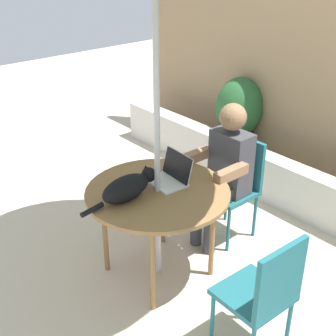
% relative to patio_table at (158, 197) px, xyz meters
% --- Properties ---
extents(ground_plane, '(14.00, 14.00, 0.00)m').
position_rel_patio_table_xyz_m(ground_plane, '(0.00, 0.00, -0.69)').
color(ground_plane, beige).
extents(fence_back, '(5.23, 0.08, 1.92)m').
position_rel_patio_table_xyz_m(fence_back, '(0.00, 2.14, 0.27)').
color(fence_back, '#937756').
rests_on(fence_back, ground).
extents(planter_wall_low, '(4.71, 0.20, 0.47)m').
position_rel_patio_table_xyz_m(planter_wall_low, '(0.00, 1.58, -0.46)').
color(planter_wall_low, beige).
rests_on(planter_wall_low, ground).
extents(patio_table, '(1.07, 1.07, 0.75)m').
position_rel_patio_table_xyz_m(patio_table, '(0.00, 0.00, 0.00)').
color(patio_table, olive).
rests_on(patio_table, ground).
extents(chair_occupied, '(0.40, 0.40, 0.90)m').
position_rel_patio_table_xyz_m(chair_occupied, '(0.00, 0.87, -0.16)').
color(chair_occupied, '#1E606B').
rests_on(chair_occupied, ground).
extents(chair_empty, '(0.41, 0.41, 0.90)m').
position_rel_patio_table_xyz_m(chair_empty, '(1.05, -0.04, -0.16)').
color(chair_empty, '#1E606B').
rests_on(chair_empty, ground).
extents(person_seated, '(0.48, 0.48, 1.24)m').
position_rel_patio_table_xyz_m(person_seated, '(0.00, 0.72, 0.01)').
color(person_seated, '#3F3F47').
rests_on(person_seated, ground).
extents(laptop, '(0.32, 0.27, 0.21)m').
position_rel_patio_table_xyz_m(laptop, '(-0.04, 0.17, 0.12)').
color(laptop, silver).
rests_on(laptop, patio_table).
extents(cat, '(0.23, 0.65, 0.17)m').
position_rel_patio_table_xyz_m(cat, '(-0.05, -0.22, 0.14)').
color(cat, black).
rests_on(cat, patio_table).
extents(potted_plant_near_fence, '(0.53, 0.53, 1.01)m').
position_rel_patio_table_xyz_m(potted_plant_near_fence, '(-0.95, 1.97, -0.12)').
color(potted_plant_near_fence, '#33383D').
rests_on(potted_plant_near_fence, ground).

